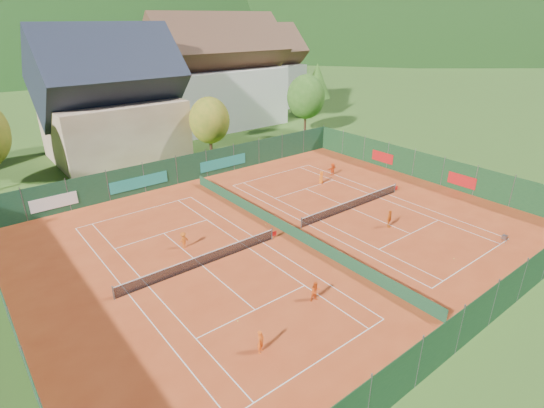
{
  "coord_description": "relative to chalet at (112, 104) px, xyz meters",
  "views": [
    {
      "loc": [
        -20.34,
        -23.6,
        16.51
      ],
      "look_at": [
        0.0,
        2.0,
        2.0
      ],
      "focal_mm": 28.0,
      "sensor_mm": 36.0,
      "label": 1
    }
  ],
  "objects": [
    {
      "name": "player_left_mid",
      "position": [
        -1.44,
        -38.0,
        -5.94
      ],
      "size": [
        0.75,
        0.63,
        1.38
      ],
      "primitive_type": "imported",
      "rotation": [
        0.0,
        0.0,
        -0.18
      ],
      "color": "#D64B13",
      "rests_on": "ground"
    },
    {
      "name": "fence_north",
      "position": [
        2.54,
        -14.01,
        -5.16
      ],
      "size": [
        40.0,
        0.1,
        3.0
      ],
      "color": "#153B23",
      "rests_on": "ground"
    },
    {
      "name": "court_markings_right",
      "position": [
        11.0,
        -30.0,
        -6.61
      ],
      "size": [
        11.03,
        23.83,
        0.0
      ],
      "color": "white",
      "rests_on": "ground"
    },
    {
      "name": "player_left_near",
      "position": [
        -6.87,
        -39.46,
        -5.92
      ],
      "size": [
        0.61,
        0.54,
        1.4
      ],
      "primitive_type": "imported",
      "rotation": [
        0.0,
        0.0,
        0.49
      ],
      "color": "orange",
      "rests_on": "ground"
    },
    {
      "name": "court_markings_left",
      "position": [
        -5.0,
        -30.0,
        -6.61
      ],
      "size": [
        11.03,
        23.83,
        0.0
      ],
      "color": "white",
      "rests_on": "ground"
    },
    {
      "name": "hotel_block_a",
      "position": [
        19.0,
        6.0,
        0.76
      ],
      "size": [
        21.6,
        11.0,
        17.25
      ],
      "color": "silver",
      "rests_on": "ground"
    },
    {
      "name": "ball_hopper",
      "position": [
        15.41,
        -41.94,
        -6.07
      ],
      "size": [
        0.34,
        0.34,
        0.8
      ],
      "color": "slate",
      "rests_on": "ground"
    },
    {
      "name": "player_right_far_b",
      "position": [
        16.22,
        -22.36,
        -5.91
      ],
      "size": [
        1.34,
        0.49,
        1.42
      ],
      "primitive_type": "imported",
      "rotation": [
        0.0,
        0.0,
        3.2
      ],
      "color": "#E64A14",
      "rests_on": "ground"
    },
    {
      "name": "player_right_near",
      "position": [
        10.58,
        -34.48,
        -5.84
      ],
      "size": [
        0.99,
        0.77,
        1.57
      ],
      "primitive_type": "imported",
      "rotation": [
        0.0,
        0.0,
        0.49
      ],
      "color": "#CF5A12",
      "rests_on": "ground"
    },
    {
      "name": "clay_pad",
      "position": [
        3.0,
        -30.0,
        -6.62
      ],
      "size": [
        40.0,
        32.0,
        0.01
      ],
      "primitive_type": "cube",
      "color": "#B13D1A",
      "rests_on": "ground"
    },
    {
      "name": "court_divider",
      "position": [
        3.0,
        -30.0,
        -6.12
      ],
      "size": [
        0.03,
        28.8,
        1.0
      ],
      "color": "#153A22",
      "rests_on": "ground"
    },
    {
      "name": "loose_ball_1",
      "position": [
        10.15,
        -40.77,
        -6.59
      ],
      "size": [
        0.07,
        0.07,
        0.07
      ],
      "primitive_type": "sphere",
      "color": "#CCD833",
      "rests_on": "ground"
    },
    {
      "name": "mountain_backdrop",
      "position": [
        31.54,
        203.48,
        -46.26
      ],
      "size": [
        820.0,
        530.0,
        242.0
      ],
      "color": "black",
      "rests_on": "ground"
    },
    {
      "name": "fence_west",
      "position": [
        -17.0,
        -30.0,
        -5.12
      ],
      "size": [
        0.04,
        32.0,
        3.0
      ],
      "color": "#13351C",
      "rests_on": "ground"
    },
    {
      "name": "player_left_far",
      "position": [
        -4.79,
        -26.78,
        -5.95
      ],
      "size": [
        0.89,
        0.55,
        1.34
      ],
      "primitive_type": "imported",
      "rotation": [
        0.0,
        0.0,
        3.2
      ],
      "color": "#CE5512",
      "rests_on": "ground"
    },
    {
      "name": "hotel_block_b",
      "position": [
        33.0,
        14.0,
        -0.01
      ],
      "size": [
        17.28,
        10.0,
        15.5
      ],
      "color": "silver",
      "rests_on": "ground"
    },
    {
      "name": "loose_ball_0",
      "position": [
        -6.44,
        -36.63,
        -6.59
      ],
      "size": [
        0.07,
        0.07,
        0.07
      ],
      "primitive_type": "sphere",
      "color": "#CCD833",
      "rests_on": "ground"
    },
    {
      "name": "tree_center",
      "position": [
        9.0,
        -8.0,
        -1.91
      ],
      "size": [
        5.01,
        5.01,
        7.6
      ],
      "color": "#492A1A",
      "rests_on": "ground"
    },
    {
      "name": "chalet",
      "position": [
        0.0,
        0.0,
        0.0
      ],
      "size": [
        16.2,
        12.0,
        16.0
      ],
      "color": "beige",
      "rests_on": "ground"
    },
    {
      "name": "tree_east_front",
      "position": [
        27.0,
        -6.0,
        -1.23
      ],
      "size": [
        5.72,
        5.72,
        8.69
      ],
      "color": "#4A2C1A",
      "rests_on": "ground"
    },
    {
      "name": "fence_east",
      "position": [
        23.0,
        -29.95,
        -5.14
      ],
      "size": [
        0.09,
        32.0,
        3.0
      ],
      "color": "#14381A",
      "rests_on": "ground"
    },
    {
      "name": "tennis_net_right",
      "position": [
        11.15,
        -30.0,
        -6.12
      ],
      "size": [
        13.3,
        0.1,
        1.02
      ],
      "color": "#59595B",
      "rests_on": "ground"
    },
    {
      "name": "tree_east_mid",
      "position": [
        37.0,
        2.0,
        -0.56
      ],
      "size": [
        5.04,
        5.04,
        9.0
      ],
      "color": "#4C2C1B",
      "rests_on": "ground"
    },
    {
      "name": "loose_ball_2",
      "position": [
        2.62,
        -27.56,
        -6.59
      ],
      "size": [
        0.07,
        0.07,
        0.07
      ],
      "primitive_type": "sphere",
      "color": "#CCD833",
      "rests_on": "ground"
    },
    {
      "name": "fence_south",
      "position": [
        3.0,
        -46.0,
        -5.12
      ],
      "size": [
        40.0,
        0.04,
        3.0
      ],
      "color": "#14371B",
      "rests_on": "ground"
    },
    {
      "name": "ground",
      "position": [
        3.0,
        -30.0,
        -6.64
      ],
      "size": [
        600.0,
        600.0,
        0.0
      ],
      "primitive_type": "plane",
      "color": "#2F551A",
      "rests_on": "ground"
    },
    {
      "name": "tree_east_back",
      "position": [
        29.0,
        10.0,
        0.12
      ],
      "size": [
        7.15,
        7.15,
        10.86
      ],
      "color": "#432718",
      "rests_on": "ground"
    },
    {
      "name": "tennis_net_left",
      "position": [
        -4.85,
        -30.0,
        -6.12
      ],
      "size": [
        13.3,
        0.1,
        1.02
      ],
      "color": "#59595B",
      "rests_on": "ground"
    },
    {
      "name": "player_right_far_a",
      "position": [
        13.36,
        -23.46,
        -5.93
      ],
      "size": [
        0.78,
        0.62,
        1.39
      ],
      "primitive_type": "imported",
      "rotation": [
        0.0,
        0.0,
        3.44
      ],
      "color": "orange",
      "rests_on": "ground"
    }
  ]
}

